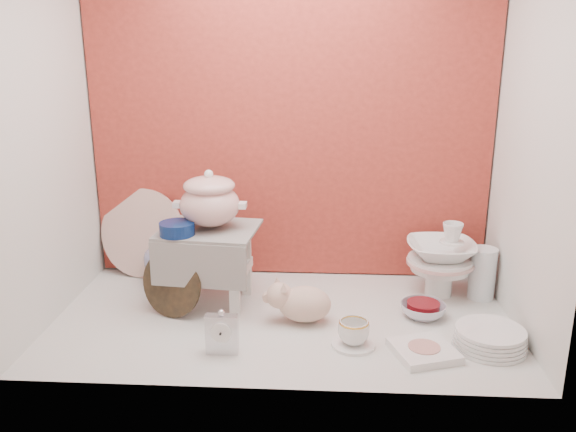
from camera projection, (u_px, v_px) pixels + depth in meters
name	position (u px, v px, depth m)	size (l,w,h in m)	color
ground	(283.00, 318.00, 2.38)	(1.80, 1.80, 0.00)	silver
niche_shell	(285.00, 76.00, 2.28)	(1.86, 1.03, 1.53)	#B3392C
step_stool	(210.00, 266.00, 2.48)	(0.39, 0.33, 0.33)	silver
soup_tureen	(210.00, 199.00, 2.41)	(0.28, 0.28, 0.24)	white
cobalt_bowl	(177.00, 229.00, 2.35)	(0.14, 0.14, 0.05)	#0B1F52
floral_platter	(142.00, 233.00, 2.77)	(0.41, 0.12, 0.41)	white
blue_white_vase	(174.00, 252.00, 2.71)	(0.27, 0.27, 0.28)	silver
lacquer_tray	(171.00, 284.00, 2.37)	(0.27, 0.07, 0.27)	black
mantel_clock	(222.00, 332.00, 2.09)	(0.11, 0.04, 0.17)	silver
plush_pig	(305.00, 303.00, 2.33)	(0.27, 0.18, 0.16)	#CCA590
teacup_saucer	(353.00, 344.00, 2.16)	(0.16, 0.16, 0.01)	white
gold_rim_teacup	(354.00, 332.00, 2.15)	(0.11, 0.11, 0.09)	white
lattice_dish	(424.00, 351.00, 2.10)	(0.20, 0.20, 0.03)	white
dinner_plate_stack	(490.00, 338.00, 2.14)	(0.26, 0.26, 0.07)	white
crystal_bowl	(423.00, 310.00, 2.38)	(0.18, 0.18, 0.06)	silver
clear_glass_vase	(482.00, 273.00, 2.54)	(0.11, 0.11, 0.22)	silver
porcelain_tower	(440.00, 259.00, 2.55)	(0.29, 0.29, 0.33)	white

